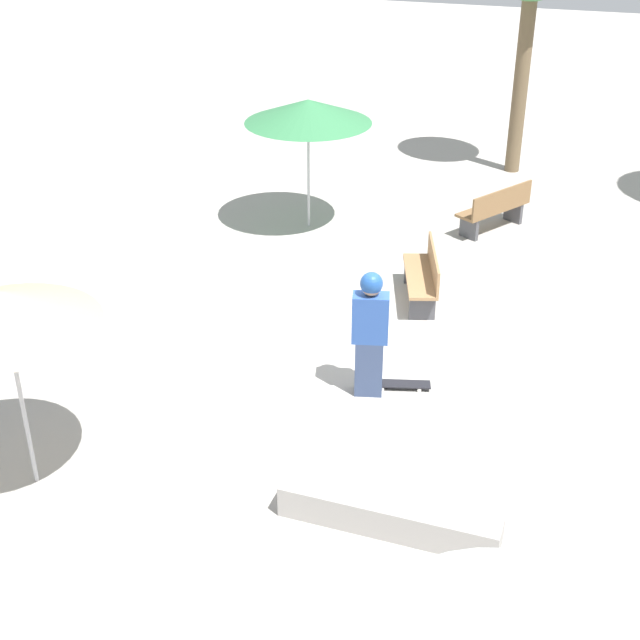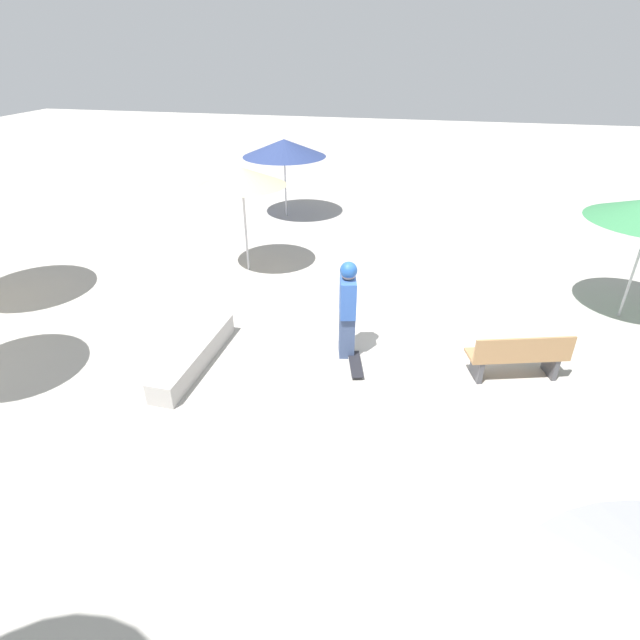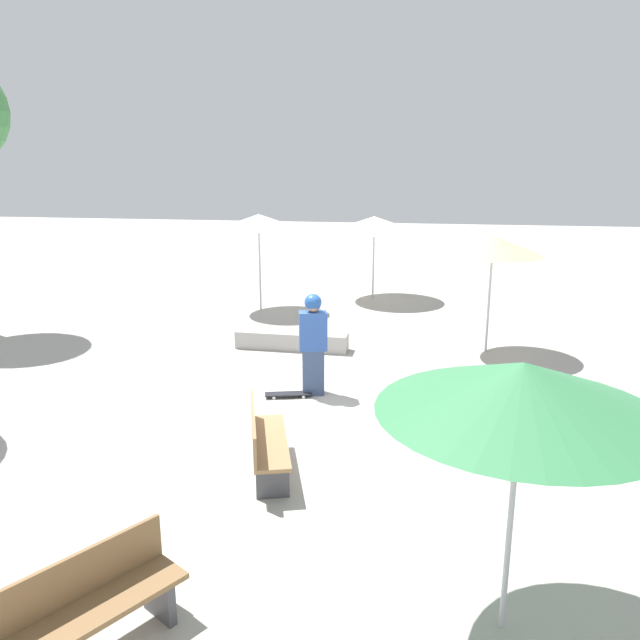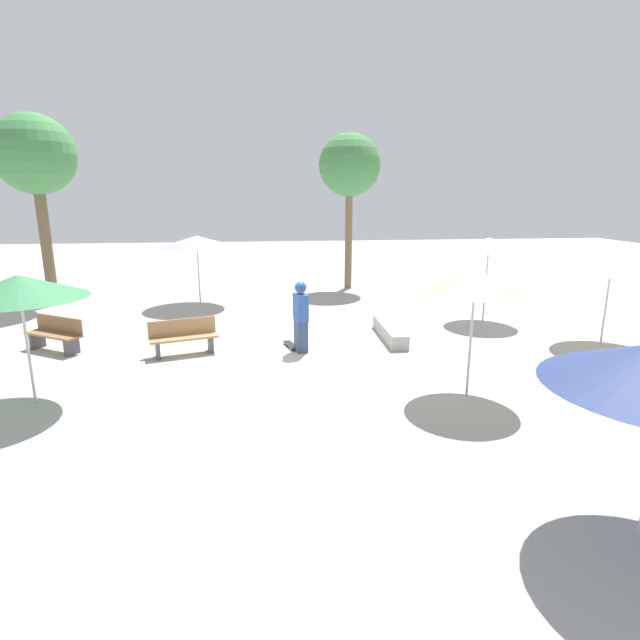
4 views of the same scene
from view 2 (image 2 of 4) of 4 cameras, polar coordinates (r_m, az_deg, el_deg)
name	(u,v)px [view 2 (image 2 of 4)]	position (r m, az deg, el deg)	size (l,w,h in m)	color
ground_plane	(383,363)	(8.72, 7.18, -4.92)	(60.00, 60.00, 0.00)	#ADA8A0
skater_main	(347,306)	(8.44, 3.16, 1.56)	(0.51, 0.36, 1.75)	#38476B
skateboard	(356,364)	(8.54, 4.08, -5.06)	(0.82, 0.39, 0.07)	black
concrete_ledge	(194,355)	(8.79, -14.17, -3.93)	(2.39, 0.52, 0.37)	#A8A39E
bench_far	(518,356)	(8.67, 21.69, -3.87)	(0.87, 1.66, 0.85)	#47474C
shade_umbrella_tan	(242,177)	(11.59, -8.94, 15.89)	(1.98, 1.98, 2.43)	#B7B7BC
shade_umbrella_navy	(284,148)	(15.62, -4.12, 19.03)	(2.49, 2.49, 2.32)	#B7B7BC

